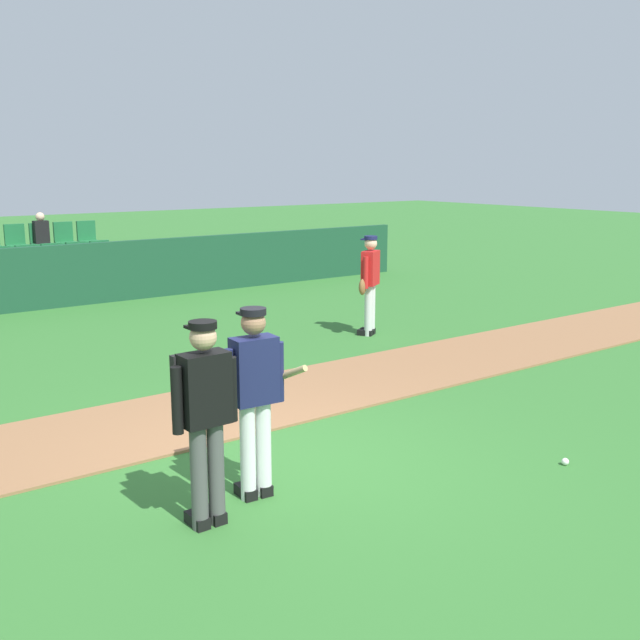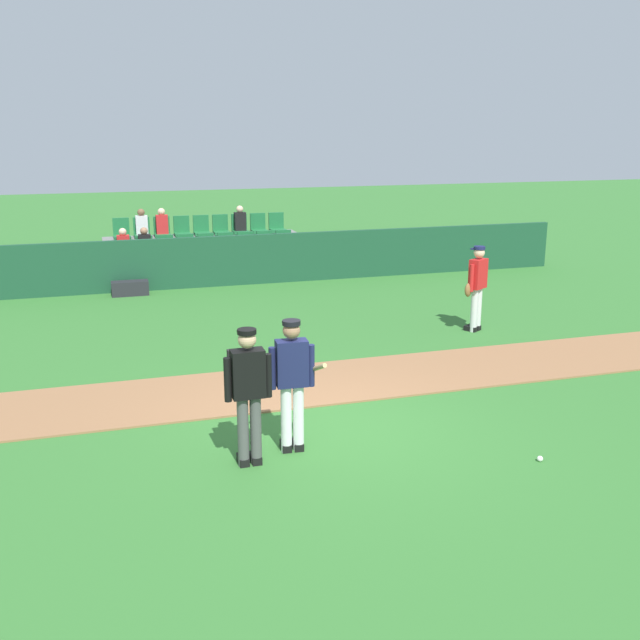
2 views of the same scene
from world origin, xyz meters
name	(u,v)px [view 1 (image 1 of 2)]	position (x,y,z in m)	size (l,w,h in m)	color
ground_plane	(282,465)	(0.00, 0.00, 0.00)	(80.00, 80.00, 0.00)	#33702D
infield_dirt_path	(197,415)	(0.00, 1.86, 0.01)	(28.00, 1.98, 0.03)	#936642
dugout_fence	(15,280)	(0.00, 9.87, 0.66)	(20.00, 0.16, 1.32)	#19472D
batter_navy_jersey	(255,395)	(-0.59, -0.48, 0.97)	(0.67, 0.79, 1.76)	white
umpire_home_plate	(204,412)	(-1.21, -0.70, 1.00)	(0.59, 0.31, 1.76)	#4C4C4C
runner_red_jersey	(370,281)	(4.47, 3.97, 0.96)	(0.63, 0.44, 1.76)	silver
baseball	(565,462)	(2.30, -1.70, 0.04)	(0.07, 0.07, 0.07)	white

